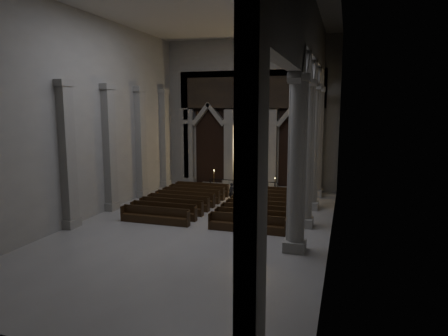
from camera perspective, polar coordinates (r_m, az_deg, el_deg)
name	(u,v)px	position (r m, az deg, el deg)	size (l,w,h in m)	color
room	(201,88)	(21.78, -3.33, 11.34)	(24.00, 24.10, 12.00)	gray
sanctuary_wall	(251,107)	(32.82, 3.82, 8.73)	(14.00, 0.77, 12.00)	gray
right_arcade	(308,83)	(21.85, 11.88, 11.75)	(1.00, 24.00, 12.00)	gray
left_pilasters	(126,147)	(28.00, -13.78, 2.95)	(0.60, 13.00, 8.03)	gray
sanctuary_step	(247,188)	(32.57, 3.33, -2.85)	(8.50, 2.60, 0.15)	gray
altar	(246,180)	(32.85, 3.10, -1.77)	(1.87, 0.75, 0.95)	beige
altar_rail	(242,184)	(30.81, 2.57, -2.36)	(5.25, 0.09, 1.03)	black
candle_stand_left	(214,184)	(32.23, -1.45, -2.32)	(0.27, 0.27, 1.59)	#A38232
candle_stand_right	(275,190)	(30.37, 7.25, -3.21)	(0.22, 0.22, 1.33)	#A38232
pews	(221,206)	(25.80, -0.50, -5.41)	(9.60, 8.20, 0.94)	black
worshipper	(231,192)	(28.28, 1.08, -3.45)	(0.47, 0.31, 1.28)	black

